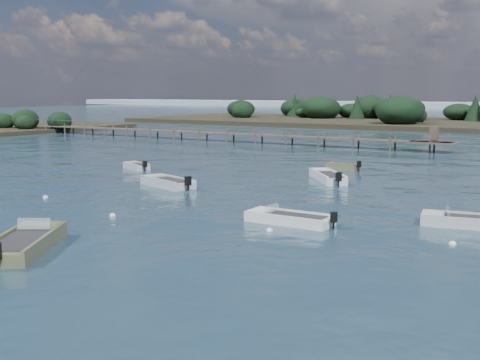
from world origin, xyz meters
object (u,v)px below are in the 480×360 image
Objects in this scene: dinghy_mid_white_a at (289,220)px; dinghy_extra_a at (327,178)px; dinghy_near_olive at (25,246)px; jetty at (230,134)px; dinghy_mid_grey at (168,184)px; dinghy_mid_white_b at (468,223)px; tender_far_white at (343,168)px; tender_far_grey at (136,167)px.

dinghy_mid_white_a is 0.92× the size of dinghy_extra_a.
dinghy_mid_white_a is 14.72m from dinghy_extra_a.
jetty reaches higher than dinghy_near_olive.
dinghy_mid_white_a is at bearing 56.91° from dinghy_near_olive.
jetty is at bearing 134.75° from dinghy_extra_a.
dinghy_mid_grey is 19.84m from dinghy_mid_white_b.
tender_far_white is 0.05× the size of jetty.
dinghy_mid_grey is at bearing 109.61° from dinghy_near_olive.
dinghy_near_olive reaches higher than tender_far_white.
dinghy_mid_grey is 11.47m from dinghy_extra_a.
dinghy_mid_grey is 0.89× the size of dinghy_near_olive.
dinghy_mid_white_a is at bearing -72.91° from dinghy_extra_a.
jetty is (-24.86, 25.07, 0.81)m from dinghy_extra_a.
dinghy_mid_grey is at bearing -36.01° from tender_far_grey.
dinghy_near_olive reaches higher than tender_far_grey.
tender_far_white is at bearing 103.25° from dinghy_extra_a.
dinghy_near_olive reaches higher than dinghy_extra_a.
tender_far_white is at bearing 66.35° from dinghy_mid_grey.
dinghy_near_olive is 30.65m from tender_far_white.
tender_far_white is (-13.31, 16.63, -0.00)m from dinghy_mid_white_b.
tender_far_grey is at bearing 164.31° from dinghy_mid_white_b.
tender_far_grey is 17.00m from tender_far_white.
tender_far_grey is 1.05× the size of tender_far_white.
dinghy_mid_white_b is at bearing -43.90° from jetty.
jetty reaches higher than dinghy_mid_white_b.
dinghy_extra_a reaches higher than tender_far_white.
dinghy_mid_white_a is (12.28, -5.81, -0.03)m from dinghy_mid_grey.
dinghy_extra_a is at bearing 107.09° from dinghy_mid_white_a.
dinghy_mid_white_a is 1.48× the size of tender_far_white.
dinghy_mid_white_b is at bearing -40.83° from dinghy_extra_a.
jetty is at bearing 116.89° from dinghy_mid_grey.
tender_far_white is at bearing 105.90° from dinghy_mid_white_a.
dinghy_extra_a is 35.32m from jetty.
dinghy_mid_white_a is 21.32m from tender_far_white.
dinghy_mid_grey is 37.38m from jetty.
dinghy_mid_white_a reaches higher than tender_far_white.
dinghy_mid_grey is 1.06× the size of dinghy_mid_white_a.
dinghy_extra_a is 1.60× the size of tender_far_white.
jetty reaches higher than dinghy_mid_grey.
dinghy_near_olive is 1.19× the size of dinghy_mid_white_a.
tender_far_grey is at bearing 150.14° from dinghy_mid_white_a.
dinghy_near_olive is 25.81m from tender_far_grey.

